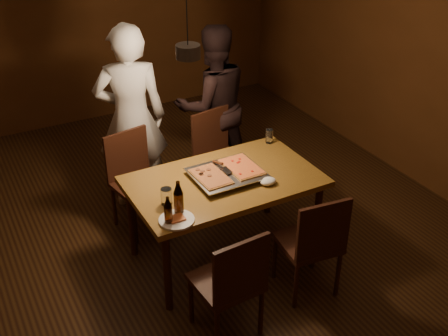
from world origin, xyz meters
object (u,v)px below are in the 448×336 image
dining_table (224,187)px  beer_bottle_b (178,198)px  diner_dark (213,105)px  plate_slice (177,220)px  pendant_lamp (188,50)px  pizza_tray (227,175)px  diner_white (131,118)px  chair_far_left (134,172)px  chair_far_right (217,148)px  beer_bottle_a (168,211)px  chair_near_left (232,277)px  chair_near_right (314,237)px

dining_table → beer_bottle_b: bearing=-152.7°
dining_table → diner_dark: (0.53, 1.21, 0.13)m
plate_slice → pendant_lamp: (0.39, 0.57, 1.00)m
pizza_tray → diner_dark: (0.50, 1.20, 0.03)m
pizza_tray → diner_white: 1.21m
chair_far_left → pizza_tray: chair_far_left is taller
diner_white → chair_far_left: bearing=85.9°
chair_far_right → beer_bottle_b: size_ratio=1.84×
chair_far_right → beer_bottle_a: 1.59m
chair_far_right → beer_bottle_b: beer_bottle_b is taller
plate_slice → diner_white: diner_white is taller
diner_white → dining_table: bearing=123.1°
chair_near_left → diner_dark: bearing=62.3°
diner_white → pendant_lamp: 1.29m
chair_far_left → chair_far_right: size_ratio=1.00×
chair_far_right → dining_table: bearing=55.1°
beer_bottle_a → diner_dark: bearing=53.3°
dining_table → beer_bottle_a: beer_bottle_a is taller
chair_near_left → beer_bottle_b: (-0.12, 0.57, 0.35)m
diner_dark → chair_far_left: bearing=28.8°
chair_near_left → pendant_lamp: (0.22, 1.06, 1.22)m
diner_white → plate_slice: bearing=98.2°
dining_table → chair_far_right: 0.93m
chair_far_right → chair_near_right: size_ratio=1.01×
plate_slice → chair_near_left: bearing=-70.2°
pizza_tray → beer_bottle_a: beer_bottle_a is taller
dining_table → chair_near_right: bearing=-64.1°
chair_near_right → beer_bottle_b: beer_bottle_b is taller
beer_bottle_a → pizza_tray: bearing=28.3°
beer_bottle_a → plate_slice: beer_bottle_a is taller
diner_dark → pendant_lamp: pendant_lamp is taller
beer_bottle_a → diner_dark: size_ratio=0.14×
beer_bottle_a → beer_bottle_b: (0.12, 0.08, 0.02)m
dining_table → pendant_lamp: pendant_lamp is taller
beer_bottle_a → chair_near_right: bearing=-21.6°
beer_bottle_a → plate_slice: (0.06, 0.01, -0.10)m
chair_far_left → diner_dark: (1.01, 0.42, 0.27)m
plate_slice → diner_white: bearing=81.3°
chair_far_left → beer_bottle_a: beer_bottle_a is taller
chair_far_right → beer_bottle_a: size_ratio=2.22×
beer_bottle_b → dining_table: bearing=27.3°
chair_far_left → chair_near_right: (0.83, -1.53, 0.00)m
chair_far_left → pendant_lamp: size_ratio=0.45×
plate_slice → pendant_lamp: pendant_lamp is taller
chair_near_right → diner_dark: 1.97m
chair_near_left → dining_table: bearing=61.6°
beer_bottle_a → diner_white: bearing=79.0°
dining_table → pizza_tray: 0.10m
plate_slice → diner_dark: bearing=54.7°
dining_table → diner_white: (-0.33, 1.15, 0.20)m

